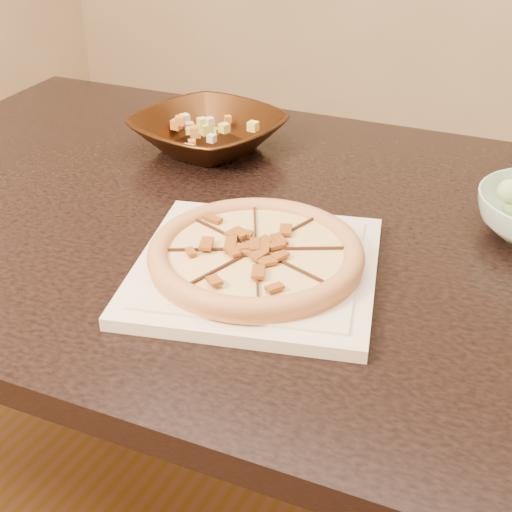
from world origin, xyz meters
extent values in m
cube|color=black|center=(0.05, -0.02, 0.73)|extent=(1.53, 1.05, 0.04)
cylinder|color=black|center=(-0.60, 0.37, 0.35)|extent=(0.07, 0.07, 0.71)
cube|color=beige|center=(0.14, -0.17, 0.76)|extent=(0.40, 0.40, 0.02)
cube|color=beige|center=(0.14, -0.17, 0.77)|extent=(0.34, 0.34, 0.00)
cylinder|color=#D38D4C|center=(0.14, -0.17, 0.78)|extent=(0.29, 0.29, 0.01)
torus|color=#D38D4C|center=(0.14, -0.17, 0.79)|extent=(0.29, 0.29, 0.03)
cylinder|color=#E0BD73|center=(0.14, -0.17, 0.79)|extent=(0.23, 0.23, 0.01)
cube|color=black|center=(0.14, -0.17, 0.79)|extent=(0.08, 0.28, 0.01)
cube|color=black|center=(0.14, -0.17, 0.79)|extent=(0.14, 0.25, 0.01)
cube|color=black|center=(0.14, -0.17, 0.79)|extent=(0.28, 0.08, 0.01)
cube|color=black|center=(0.14, -0.17, 0.79)|extent=(0.25, 0.14, 0.01)
cube|color=brown|center=(0.16, -0.18, 0.79)|extent=(0.03, 0.02, 0.00)
cube|color=brown|center=(0.19, -0.18, 0.79)|extent=(0.02, 0.02, 0.00)
cube|color=brown|center=(0.21, -0.16, 0.79)|extent=(0.03, 0.02, 0.00)
cube|color=brown|center=(0.17, -0.16, 0.79)|extent=(0.03, 0.02, 0.00)
cube|color=brown|center=(0.19, -0.14, 0.79)|extent=(0.03, 0.03, 0.00)
cube|color=brown|center=(0.19, -0.11, 0.79)|extent=(0.03, 0.03, 0.00)
cube|color=brown|center=(0.16, -0.14, 0.79)|extent=(0.02, 0.03, 0.00)
cube|color=brown|center=(0.16, -0.11, 0.79)|extent=(0.02, 0.03, 0.00)
cube|color=brown|center=(0.14, -0.08, 0.79)|extent=(0.01, 0.02, 0.00)
cube|color=brown|center=(0.13, -0.13, 0.79)|extent=(0.02, 0.03, 0.00)
cube|color=brown|center=(0.11, -0.11, 0.79)|extent=(0.02, 0.03, 0.00)
cube|color=brown|center=(0.12, -0.15, 0.79)|extent=(0.03, 0.03, 0.00)
cube|color=brown|center=(0.10, -0.14, 0.79)|extent=(0.03, 0.03, 0.00)
cube|color=brown|center=(0.07, -0.14, 0.79)|extent=(0.03, 0.02, 0.00)
cube|color=brown|center=(0.11, -0.17, 0.79)|extent=(0.03, 0.02, 0.00)
cube|color=brown|center=(0.08, -0.18, 0.79)|extent=(0.02, 0.02, 0.00)
cube|color=brown|center=(0.06, -0.20, 0.79)|extent=(0.03, 0.02, 0.00)
cube|color=brown|center=(0.11, -0.19, 0.79)|extent=(0.03, 0.02, 0.00)
cube|color=brown|center=(0.09, -0.22, 0.79)|extent=(0.03, 0.03, 0.00)
cube|color=brown|center=(0.13, -0.19, 0.79)|extent=(0.02, 0.03, 0.00)
cube|color=brown|center=(0.13, -0.22, 0.79)|extent=(0.02, 0.03, 0.00)
cube|color=brown|center=(0.13, -0.25, 0.79)|extent=(0.02, 0.03, 0.00)
cube|color=brown|center=(0.15, -0.20, 0.79)|extent=(0.02, 0.03, 0.00)
cube|color=brown|center=(0.16, -0.23, 0.79)|extent=(0.02, 0.03, 0.00)
cube|color=brown|center=(0.19, -0.24, 0.79)|extent=(0.03, 0.03, 0.00)
cube|color=brown|center=(0.17, -0.20, 0.79)|extent=(0.03, 0.03, 0.00)
cube|color=brown|center=(0.20, -0.21, 0.79)|extent=(0.03, 0.02, 0.00)
imported|color=#3A1F0D|center=(-0.14, 0.17, 0.78)|extent=(0.31, 0.31, 0.06)
cube|color=beige|center=(-0.14, 0.17, 0.83)|extent=(0.03, 0.03, 0.03)
cube|color=#C16C27|center=(-0.12, 0.18, 0.83)|extent=(0.03, 0.03, 0.03)
cube|color=#D5C950|center=(-0.12, 0.20, 0.83)|extent=(0.03, 0.03, 0.03)
cube|color=beige|center=(-0.12, 0.22, 0.83)|extent=(0.03, 0.03, 0.03)
cube|color=#C16C27|center=(-0.14, 0.18, 0.83)|extent=(0.03, 0.03, 0.03)
cube|color=#D5C950|center=(-0.15, 0.20, 0.83)|extent=(0.03, 0.03, 0.03)
cube|color=beige|center=(-0.17, 0.21, 0.83)|extent=(0.03, 0.03, 0.03)
cube|color=#C16C27|center=(-0.14, 0.18, 0.83)|extent=(0.03, 0.03, 0.03)
cube|color=#D5C950|center=(-0.16, 0.18, 0.83)|extent=(0.03, 0.03, 0.03)
cube|color=beige|center=(-0.18, 0.17, 0.83)|extent=(0.03, 0.03, 0.03)
cube|color=#C16C27|center=(-0.19, 0.15, 0.83)|extent=(0.03, 0.03, 0.03)
cube|color=#D5C950|center=(-0.15, 0.16, 0.83)|extent=(0.03, 0.03, 0.03)
cube|color=beige|center=(-0.15, 0.15, 0.83)|extent=(0.03, 0.03, 0.03)
cube|color=#C16C27|center=(-0.14, 0.13, 0.83)|extent=(0.03, 0.03, 0.03)
cube|color=#D5C950|center=(-0.14, 0.17, 0.83)|extent=(0.03, 0.03, 0.03)
cube|color=beige|center=(-0.13, 0.16, 0.83)|extent=(0.03, 0.03, 0.03)
cube|color=#C16C27|center=(-0.10, 0.16, 0.83)|extent=(0.03, 0.03, 0.03)
camera|label=1|loc=(0.52, -0.89, 1.27)|focal=50.00mm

